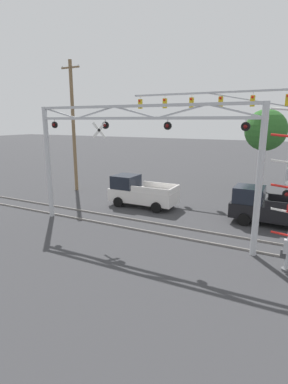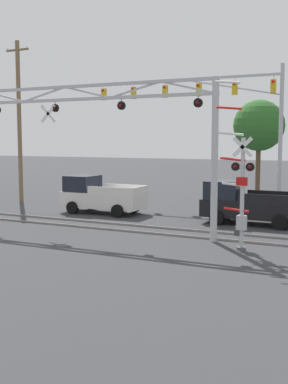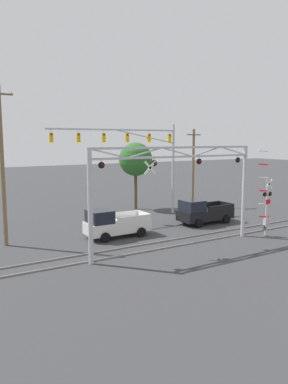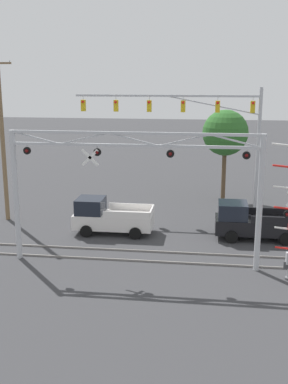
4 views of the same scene
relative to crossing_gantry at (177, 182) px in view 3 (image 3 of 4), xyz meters
name	(u,v)px [view 3 (image 3 of 4)]	position (x,y,z in m)	size (l,w,h in m)	color
rail_track_near	(174,246)	(0.01, 0.28, -4.42)	(80.00, 0.08, 0.10)	gray
rail_track_far	(162,241)	(0.01, 1.72, -4.42)	(80.00, 0.08, 0.10)	gray
crossing_gantry	(177,182)	(0.00, 0.00, 0.00)	(12.55, 0.30, 6.76)	#B7BABF
crossing_signal_mast	(266,207)	(7.48, -0.97, -2.21)	(1.59, 0.35, 6.48)	#B7BABF
traffic_signal_span	(142,150)	(3.41, 10.13, 1.77)	(12.66, 0.39, 8.65)	#B7BABF
pickup_truck_lead	(114,224)	(-2.28, 4.72, -3.47)	(4.77, 2.22, 2.15)	silver
pickup_truck_following	(203,212)	(6.31, 4.81, -3.47)	(4.93, 2.22, 2.15)	black
utility_pole_left	(2,165)	(-9.57, 6.57, 1.04)	(1.80, 0.28, 10.73)	brown
utility_pole_right	(193,167)	(11.10, 12.19, -0.17)	(1.80, 0.28, 8.31)	brown
background_tree_beyond_span	(136,160)	(4.84, 13.81, 0.70)	(3.45, 3.45, 6.93)	brown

